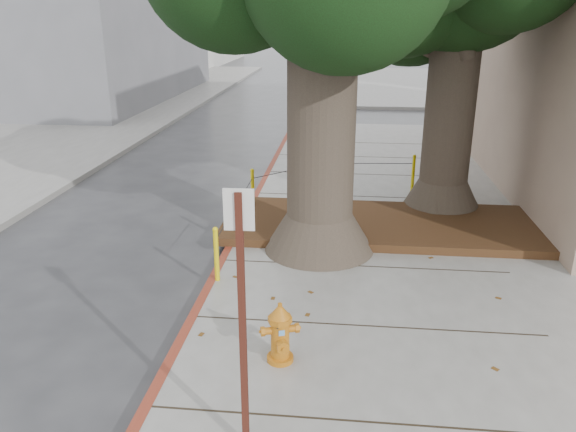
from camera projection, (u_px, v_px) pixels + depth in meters
The scene contains 10 objects.
ground at pixel (329, 333), 8.04m from camera, with size 140.00×140.00×0.00m, color #28282B.
sidewalk_far at pixel (441, 84), 35.47m from camera, with size 16.00×20.00×0.15m, color slate.
curb_red at pixel (228, 253), 10.55m from camera, with size 0.14×26.00×0.16m, color maroon.
planter_bed at pixel (380, 224), 11.52m from camera, with size 6.40×2.60×0.16m, color black.
bollard_ring at pixel (297, 195), 11.99m from camera, with size 3.79×5.39×0.95m.
fire_hydrant at pixel (280, 333), 7.01m from camera, with size 0.43×0.43×0.82m.
signpost at pixel (242, 312), 5.20m from camera, with size 0.27×0.07×2.75m.
car_silver at pixel (503, 106), 23.65m from camera, with size 1.44×3.59×1.22m, color #A2A2A7.
car_red at pixel (553, 106), 23.86m from camera, with size 1.23×3.53×1.16m, color maroon.
car_dark at pixel (101, 95), 26.58m from camera, with size 1.89×4.66×1.35m, color black.
Camera 1 is at (0.14, -7.01, 4.32)m, focal length 35.00 mm.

